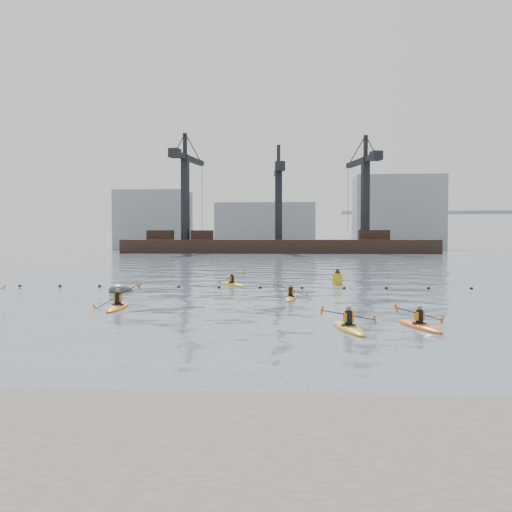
# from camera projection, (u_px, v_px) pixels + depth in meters

# --- Properties ---
(ground) EXTENTS (400.00, 400.00, 0.00)m
(ground) POSITION_uv_depth(u_px,v_px,m) (185.00, 356.00, 16.81)
(ground) COLOR #353E4D
(ground) RESTS_ON ground
(quay) EXTENTS (18.00, 7.12, 1.77)m
(quay) POSITION_uv_depth(u_px,v_px,m) (61.00, 491.00, 7.84)
(quay) COLOR #4C443D
(quay) RESTS_ON ground
(float_line) EXTENTS (33.24, 0.73, 0.24)m
(float_line) POSITION_uv_depth(u_px,v_px,m) (240.00, 287.00, 39.31)
(float_line) COLOR black
(float_line) RESTS_ON ground
(barge_pier) EXTENTS (72.00, 19.30, 29.50)m
(barge_pier) POSITION_uv_depth(u_px,v_px,m) (277.00, 245.00, 126.43)
(barge_pier) COLOR black
(barge_pier) RESTS_ON ground
(skyline) EXTENTS (141.00, 28.00, 22.00)m
(skyline) POSITION_uv_depth(u_px,v_px,m) (289.00, 219.00, 166.17)
(skyline) COLOR gray
(skyline) RESTS_ON ground
(kayaker_0) EXTENTS (2.59, 3.72, 1.54)m
(kayaker_0) POSITION_uv_depth(u_px,v_px,m) (118.00, 306.00, 27.93)
(kayaker_0) COLOR orange
(kayaker_0) RESTS_ON ground
(kayaker_1) EXTENTS (2.28, 3.48, 1.11)m
(kayaker_1) POSITION_uv_depth(u_px,v_px,m) (349.00, 327.00, 21.48)
(kayaker_1) COLOR gold
(kayaker_1) RESTS_ON ground
(kayaker_3) EXTENTS (2.16, 3.19, 1.14)m
(kayaker_3) POSITION_uv_depth(u_px,v_px,m) (291.00, 297.00, 32.11)
(kayaker_3) COLOR #C78E17
(kayaker_3) RESTS_ON ground
(kayaker_4) EXTENTS (2.15, 3.28, 1.13)m
(kayaker_4) POSITION_uv_depth(u_px,v_px,m) (419.00, 325.00, 22.00)
(kayaker_4) COLOR #E65815
(kayaker_4) RESTS_ON ground
(kayaker_5) EXTENTS (2.58, 3.18, 1.18)m
(kayaker_5) POSITION_uv_depth(u_px,v_px,m) (232.00, 284.00, 41.47)
(kayaker_5) COLOR gold
(kayaker_5) RESTS_ON ground
(mooring_buoy) EXTENTS (2.18, 2.42, 1.38)m
(mooring_buoy) POSITION_uv_depth(u_px,v_px,m) (122.00, 292.00, 36.37)
(mooring_buoy) COLOR #3C3F41
(mooring_buoy) RESTS_ON ground
(nav_buoy) EXTENTS (0.79, 0.79, 1.45)m
(nav_buoy) POSITION_uv_depth(u_px,v_px,m) (337.00, 279.00, 42.11)
(nav_buoy) COLOR #C29313
(nav_buoy) RESTS_ON ground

